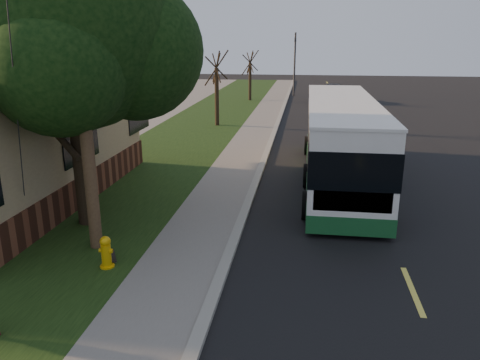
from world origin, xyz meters
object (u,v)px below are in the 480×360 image
Objects in this scene: traffic_signal at (295,60)px; skateboard_main at (111,256)px; bare_tree_far at (250,76)px; transit_bus at (340,139)px; bare_tree_near at (217,89)px; fire_hydrant at (106,252)px; dumpster at (29,161)px; utility_pole at (78,55)px; distant_car at (332,93)px; leafy_tree at (74,31)px.

traffic_signal is 7.71× the size of skateboard_main.
bare_tree_far reaches higher than transit_bus.
fire_hydrant is at bearing -87.14° from bare_tree_near.
transit_bus is 6.64× the size of dumpster.
utility_pole is 1.96× the size of distant_car.
bare_tree_near is 17.70m from skateboard_main.
leafy_tree reaches higher than bare_tree_near.
fire_hydrant is 0.45× the size of dumpster.
fire_hydrant is 1.04× the size of skateboard_main.
traffic_signal is at bearing 95.25° from transit_bus.
utility_pole is 5.57× the size of dumpster.
utility_pole is 1.16× the size of leafy_tree.
distant_car is at bearing 62.61° from dumpster.
skateboard_main is (0.62, -0.55, -4.51)m from utility_pole.
leafy_tree is at bearing -144.59° from transit_bus.
distant_car is at bearing 87.96° from transit_bus.
bare_tree_near reaches higher than bare_tree_far.
bare_tree_far is at bearing 87.55° from leafy_tree.
leafy_tree is at bearing -92.50° from bare_tree_near.
traffic_signal is 26.47m from transit_bus.
traffic_signal reaches higher than transit_bus.
skateboard_main is at bearing -89.39° from bare_tree_far.
bare_tree_far reaches higher than distant_car.
transit_bus is 9.28m from skateboard_main.
skateboard_main is at bearing -95.42° from traffic_signal.
distant_car is at bearing -52.27° from traffic_signal.
leafy_tree is at bearing -42.21° from dumpster.
leafy_tree is 15.66m from bare_tree_near.
transit_bus is at bearing 6.09° from dumpster.
distant_car is (6.40, 29.41, 0.67)m from skateboard_main.
fire_hydrant is 30.51m from distant_car.
utility_pole is at bearing -47.15° from dumpster.
leafy_tree is 5.71m from skateboard_main.
bare_tree_far is 0.87× the size of distant_car.
bare_tree_near reaches higher than dumpster.
skateboard_main is (1.49, -2.21, -5.05)m from leafy_tree.
fire_hydrant is 9.53m from transit_bus.
transit_bus is (5.92, -22.31, -0.44)m from bare_tree_far.
bare_tree_far is at bearing 104.86° from transit_bus.
traffic_signal is (4.67, 31.35, -2.00)m from leafy_tree.
bare_tree_far is at bearing 90.76° from fire_hydrant.
bare_tree_near is at bearing -117.62° from distant_car.
skateboard_main is (-0.09, 0.44, -0.31)m from fire_hydrant.
distant_car is (7.02, 28.86, -3.84)m from utility_pole.
traffic_signal is 3.38× the size of dumpster.
leafy_tree is 27.56m from bare_tree_far.
fire_hydrant is 0.09× the size of leafy_tree.
traffic_signal is at bearing 83.42° from utility_pole.
dumpster is (-4.23, 3.83, -4.52)m from leafy_tree.
fire_hydrant is at bearing -95.21° from traffic_signal.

